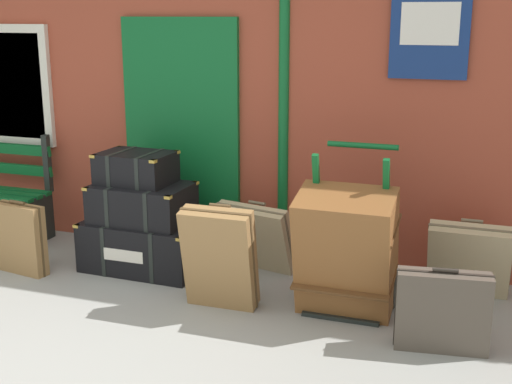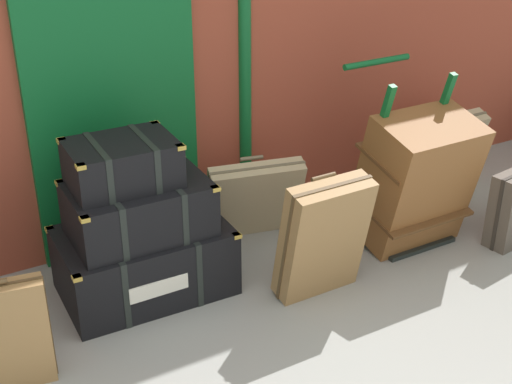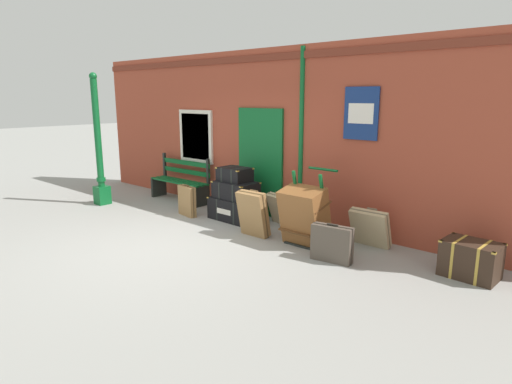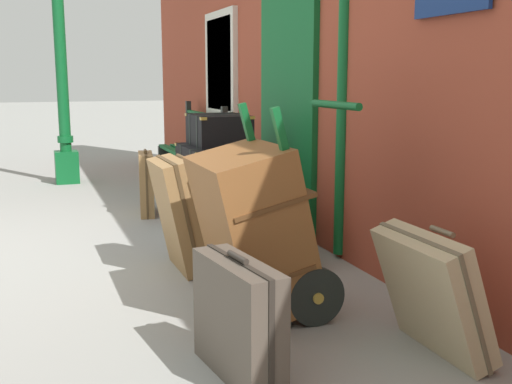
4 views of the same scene
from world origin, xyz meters
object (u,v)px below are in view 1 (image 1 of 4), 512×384
(steamer_trunk_top, at_px, (136,168))
(suitcase_slate, at_px, (469,260))
(suitcase_umber, at_px, (256,237))
(suitcase_brown, at_px, (21,239))
(steamer_trunk_middle, at_px, (142,203))
(steamer_trunk_base, at_px, (146,244))
(porters_trolley, at_px, (350,270))
(large_brown_trunk, at_px, (346,251))
(suitcase_olive, at_px, (442,311))
(suitcase_cream, at_px, (220,258))

(steamer_trunk_top, bearing_deg, suitcase_slate, 4.63)
(suitcase_umber, xyz_separation_m, suitcase_brown, (-1.85, -0.70, 0.00))
(steamer_trunk_middle, xyz_separation_m, suitcase_slate, (2.65, 0.26, -0.27))
(steamer_trunk_top, distance_m, suitcase_umber, 1.17)
(steamer_trunk_base, height_order, suitcase_umber, suitcase_umber)
(steamer_trunk_base, bearing_deg, porters_trolley, -5.59)
(large_brown_trunk, distance_m, suitcase_umber, 1.10)
(porters_trolley, relative_size, suitcase_slate, 1.91)
(steamer_trunk_middle, relative_size, suitcase_slate, 1.33)
(steamer_trunk_base, bearing_deg, suitcase_olive, -15.25)
(large_brown_trunk, height_order, suitcase_slate, large_brown_trunk)
(steamer_trunk_middle, distance_m, suitcase_slate, 2.68)
(suitcase_slate, xyz_separation_m, suitcase_brown, (-3.57, -0.69, -0.01))
(suitcase_brown, bearing_deg, large_brown_trunk, 1.93)
(steamer_trunk_base, height_order, suitcase_cream, suitcase_cream)
(suitcase_brown, relative_size, suitcase_olive, 1.04)
(suitcase_brown, bearing_deg, suitcase_olive, -3.93)
(steamer_trunk_top, distance_m, porters_trolley, 1.99)
(steamer_trunk_middle, bearing_deg, steamer_trunk_top, 150.11)
(suitcase_slate, height_order, suitcase_brown, suitcase_brown)
(steamer_trunk_middle, relative_size, suitcase_cream, 1.03)
(suitcase_slate, bearing_deg, suitcase_brown, -169.04)
(suitcase_brown, bearing_deg, suitcase_slate, 10.96)
(steamer_trunk_base, xyz_separation_m, suitcase_brown, (-0.94, -0.45, 0.09))
(suitcase_brown, bearing_deg, steamer_trunk_top, 28.79)
(porters_trolley, height_order, suitcase_umber, porters_trolley)
(steamer_trunk_middle, relative_size, porters_trolley, 0.70)
(porters_trolley, distance_m, suitcase_slate, 0.93)
(steamer_trunk_base, distance_m, suitcase_olive, 2.61)
(suitcase_cream, height_order, suitcase_brown, suitcase_cream)
(porters_trolley, bearing_deg, suitcase_umber, 154.39)
(suitcase_cream, bearing_deg, suitcase_slate, 25.29)
(steamer_trunk_top, xyz_separation_m, suitcase_brown, (-0.86, -0.47, -0.57))
(large_brown_trunk, bearing_deg, suitcase_umber, 145.84)
(steamer_trunk_middle, height_order, suitcase_umber, steamer_trunk_middle)
(steamer_trunk_base, distance_m, large_brown_trunk, 1.86)
(steamer_trunk_middle, height_order, large_brown_trunk, large_brown_trunk)
(steamer_trunk_middle, height_order, suitcase_brown, steamer_trunk_middle)
(steamer_trunk_base, xyz_separation_m, suitcase_cream, (0.91, -0.57, 0.18))
(suitcase_slate, bearing_deg, porters_trolley, -153.11)
(steamer_trunk_middle, bearing_deg, steamer_trunk_base, 40.61)
(large_brown_trunk, height_order, suitcase_olive, large_brown_trunk)
(steamer_trunk_middle, bearing_deg, large_brown_trunk, -10.69)
(suitcase_umber, height_order, suitcase_slate, suitcase_slate)
(suitcase_umber, bearing_deg, steamer_trunk_top, -166.99)
(porters_trolley, relative_size, suitcase_brown, 1.86)
(porters_trolley, bearing_deg, steamer_trunk_middle, 174.82)
(steamer_trunk_middle, distance_m, porters_trolley, 1.85)
(large_brown_trunk, xyz_separation_m, suitcase_umber, (-0.90, 0.61, -0.18))
(steamer_trunk_middle, relative_size, suitcase_olive, 1.34)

